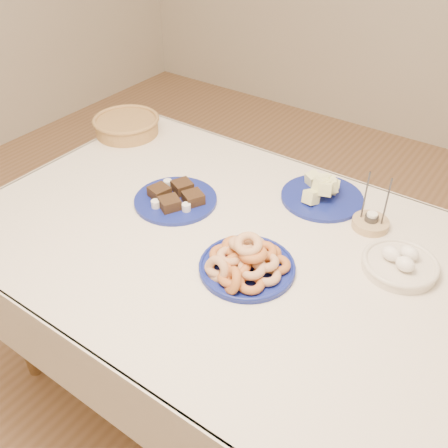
{
  "coord_description": "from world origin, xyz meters",
  "views": [
    {
      "loc": [
        0.67,
        -0.99,
        1.73
      ],
      "look_at": [
        0.0,
        -0.05,
        0.85
      ],
      "focal_mm": 40.0,
      "sensor_mm": 36.0,
      "label": 1
    }
  ],
  "objects_px": {
    "dining_table": "(233,267)",
    "donut_platter": "(246,262)",
    "egg_bowl": "(400,264)",
    "melon_plate": "(322,192)",
    "candle_holder": "(371,222)",
    "brownie_plate": "(176,198)",
    "wicker_basket": "(127,125)"
  },
  "relations": [
    {
      "from": "melon_plate",
      "to": "candle_holder",
      "type": "bearing_deg",
      "value": -15.03
    },
    {
      "from": "dining_table",
      "to": "candle_holder",
      "type": "distance_m",
      "value": 0.46
    },
    {
      "from": "candle_holder",
      "to": "melon_plate",
      "type": "bearing_deg",
      "value": 164.97
    },
    {
      "from": "dining_table",
      "to": "donut_platter",
      "type": "relative_size",
      "value": 4.79
    },
    {
      "from": "dining_table",
      "to": "brownie_plate",
      "type": "bearing_deg",
      "value": 167.5
    },
    {
      "from": "dining_table",
      "to": "brownie_plate",
      "type": "xyz_separation_m",
      "value": [
        -0.28,
        0.06,
        0.12
      ]
    },
    {
      "from": "melon_plate",
      "to": "egg_bowl",
      "type": "xyz_separation_m",
      "value": [
        0.34,
        -0.2,
        -0.01
      ]
    },
    {
      "from": "wicker_basket",
      "to": "candle_holder",
      "type": "relative_size",
      "value": 1.49
    },
    {
      "from": "brownie_plate",
      "to": "donut_platter",
      "type": "bearing_deg",
      "value": -21.27
    },
    {
      "from": "donut_platter",
      "to": "wicker_basket",
      "type": "distance_m",
      "value": 0.98
    },
    {
      "from": "wicker_basket",
      "to": "egg_bowl",
      "type": "height_order",
      "value": "wicker_basket"
    },
    {
      "from": "dining_table",
      "to": "wicker_basket",
      "type": "relative_size",
      "value": 5.87
    },
    {
      "from": "donut_platter",
      "to": "candle_holder",
      "type": "relative_size",
      "value": 1.83
    },
    {
      "from": "candle_holder",
      "to": "donut_platter",
      "type": "bearing_deg",
      "value": -117.8
    },
    {
      "from": "wicker_basket",
      "to": "brownie_plate",
      "type": "bearing_deg",
      "value": -29.11
    },
    {
      "from": "dining_table",
      "to": "wicker_basket",
      "type": "distance_m",
      "value": 0.86
    },
    {
      "from": "dining_table",
      "to": "egg_bowl",
      "type": "distance_m",
      "value": 0.51
    },
    {
      "from": "dining_table",
      "to": "wicker_basket",
      "type": "xyz_separation_m",
      "value": [
        -0.78,
        0.34,
        0.15
      ]
    },
    {
      "from": "egg_bowl",
      "to": "brownie_plate",
      "type": "bearing_deg",
      "value": -171.72
    },
    {
      "from": "donut_platter",
      "to": "egg_bowl",
      "type": "distance_m",
      "value": 0.44
    },
    {
      "from": "dining_table",
      "to": "melon_plate",
      "type": "distance_m",
      "value": 0.41
    },
    {
      "from": "wicker_basket",
      "to": "candle_holder",
      "type": "distance_m",
      "value": 1.09
    },
    {
      "from": "donut_platter",
      "to": "egg_bowl",
      "type": "xyz_separation_m",
      "value": [
        0.36,
        0.26,
        -0.01
      ]
    },
    {
      "from": "melon_plate",
      "to": "brownie_plate",
      "type": "xyz_separation_m",
      "value": [
        -0.4,
        -0.31,
        -0.01
      ]
    },
    {
      "from": "melon_plate",
      "to": "egg_bowl",
      "type": "height_order",
      "value": "melon_plate"
    },
    {
      "from": "dining_table",
      "to": "melon_plate",
      "type": "xyz_separation_m",
      "value": [
        0.12,
        0.37,
        0.13
      ]
    },
    {
      "from": "dining_table",
      "to": "egg_bowl",
      "type": "bearing_deg",
      "value": 20.33
    },
    {
      "from": "wicker_basket",
      "to": "dining_table",
      "type": "bearing_deg",
      "value": -23.51
    },
    {
      "from": "donut_platter",
      "to": "candle_holder",
      "type": "bearing_deg",
      "value": 62.2
    },
    {
      "from": "melon_plate",
      "to": "candle_holder",
      "type": "distance_m",
      "value": 0.2
    },
    {
      "from": "brownie_plate",
      "to": "wicker_basket",
      "type": "distance_m",
      "value": 0.57
    },
    {
      "from": "brownie_plate",
      "to": "wicker_basket",
      "type": "xyz_separation_m",
      "value": [
        -0.5,
        0.28,
        0.02
      ]
    }
  ]
}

